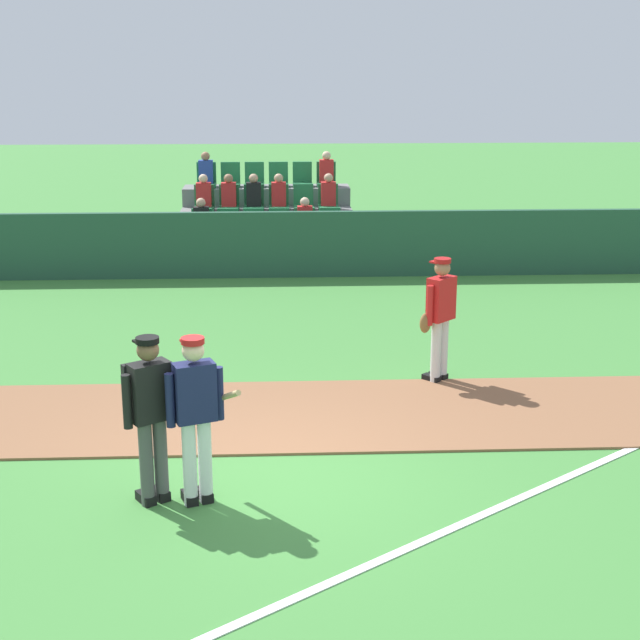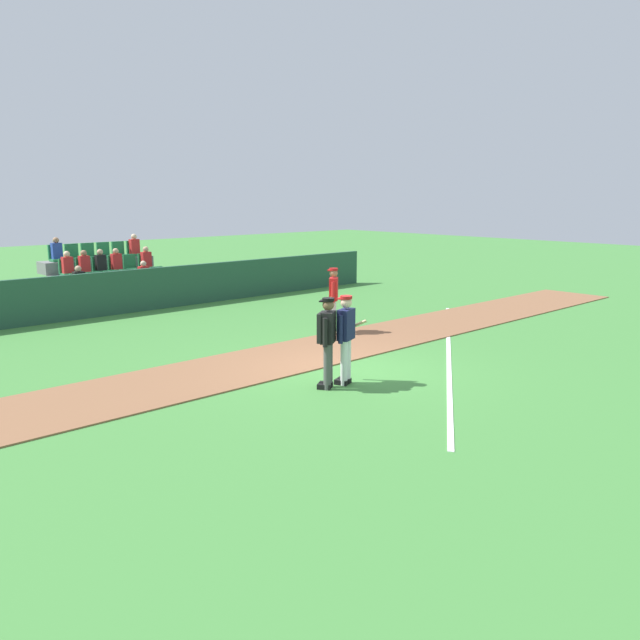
{
  "view_description": "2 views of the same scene",
  "coord_description": "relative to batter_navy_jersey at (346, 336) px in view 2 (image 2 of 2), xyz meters",
  "views": [
    {
      "loc": [
        0.24,
        -9.35,
        4.38
      ],
      "look_at": [
        0.75,
        1.67,
        1.26
      ],
      "focal_mm": 52.47,
      "sensor_mm": 36.0,
      "label": 1
    },
    {
      "loc": [
        -8.97,
        -9.08,
        3.64
      ],
      "look_at": [
        0.26,
        1.01,
        0.93
      ],
      "focal_mm": 35.28,
      "sensor_mm": 36.0,
      "label": 2
    }
  ],
  "objects": [
    {
      "name": "infield_dirt_path",
      "position": [
        0.59,
        2.34,
        -0.95
      ],
      "size": [
        28.0,
        2.44,
        0.03
      ],
      "primitive_type": "cube",
      "color": "brown",
      "rests_on": "ground"
    },
    {
      "name": "runner_red_jersey",
      "position": [
        3.03,
        3.53,
        -0.01
      ],
      "size": [
        0.57,
        0.5,
        1.76
      ],
      "color": "silver",
      "rests_on": "ground"
    },
    {
      "name": "stadium_bleachers",
      "position": [
        0.58,
        11.97,
        -0.32
      ],
      "size": [
        3.9,
        2.95,
        2.3
      ],
      "color": "slate",
      "rests_on": "ground"
    },
    {
      "name": "umpire_home_plate",
      "position": [
        -0.46,
        0.04,
        0.03
      ],
      "size": [
        0.53,
        0.47,
        1.76
      ],
      "color": "#4C4C4C",
      "rests_on": "ground"
    },
    {
      "name": "batter_navy_jersey",
      "position": [
        0.0,
        0.0,
        0.0
      ],
      "size": [
        0.75,
        0.69,
        1.76
      ],
      "color": "white",
      "rests_on": "ground"
    },
    {
      "name": "foul_line_chalk",
      "position": [
        3.59,
        0.15,
        -0.96
      ],
      "size": [
        9.71,
        7.22,
        0.01
      ],
      "primitive_type": "cube",
      "rotation": [
        0.0,
        0.0,
        0.64
      ],
      "color": "white",
      "rests_on": "ground"
    },
    {
      "name": "dugout_fence",
      "position": [
        0.59,
        10.1,
        -0.29
      ],
      "size": [
        20.0,
        0.16,
        1.35
      ],
      "primitive_type": "cube",
      "color": "#234C38",
      "rests_on": "ground"
    },
    {
      "name": "ground_plane",
      "position": [
        0.59,
        0.65,
        -0.97
      ],
      "size": [
        80.0,
        80.0,
        0.0
      ],
      "primitive_type": "plane",
      "color": "#42843A"
    }
  ]
}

